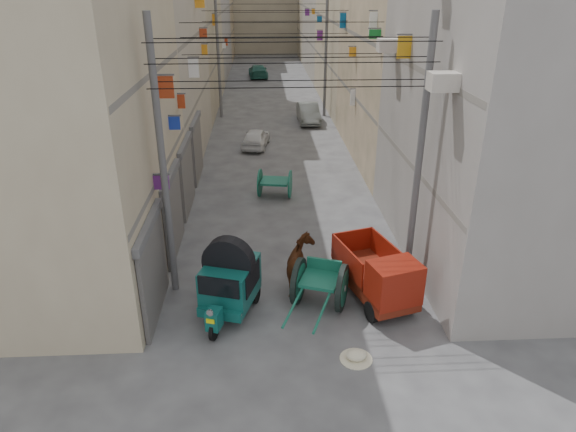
{
  "coord_description": "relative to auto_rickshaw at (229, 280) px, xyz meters",
  "views": [
    {
      "loc": [
        -0.86,
        -7.64,
        8.66
      ],
      "look_at": [
        -0.1,
        6.5,
        2.15
      ],
      "focal_mm": 32.0,
      "sensor_mm": 36.0,
      "label": 1
    }
  ],
  "objects": [
    {
      "name": "distant_car_green",
      "position": [
        0.81,
        39.13,
        -0.44
      ],
      "size": [
        1.99,
        4.35,
        1.23
      ],
      "primitive_type": "imported",
      "rotation": [
        0.0,
        0.0,
        3.21
      ],
      "color": "#216255",
      "rests_on": "ground"
    },
    {
      "name": "horse",
      "position": [
        2.09,
        1.08,
        -0.27
      ],
      "size": [
        1.02,
        1.93,
        1.57
      ],
      "primitive_type": "imported",
      "rotation": [
        0.0,
        0.0,
        3.04
      ],
      "color": "maroon",
      "rests_on": "ground"
    },
    {
      "name": "distant_car_grey",
      "position": [
        4.15,
        21.5,
        -0.43
      ],
      "size": [
        1.39,
        3.81,
        1.25
      ],
      "primitive_type": "imported",
      "rotation": [
        0.0,
        0.0,
        0.02
      ],
      "color": "#5C615F",
      "rests_on": "ground"
    },
    {
      "name": "feed_sack",
      "position": [
        3.24,
        -2.24,
        -0.92
      ],
      "size": [
        0.51,
        0.41,
        0.26
      ],
      "primitive_type": "ellipsoid",
      "color": "beige",
      "rests_on": "ground"
    },
    {
      "name": "building_row_left",
      "position": [
        -6.16,
        29.42,
        5.41
      ],
      "size": [
        8.0,
        62.0,
        14.0
      ],
      "color": "#B8AA8B",
      "rests_on": "ground"
    },
    {
      "name": "signboards",
      "position": [
        1.83,
        16.95,
        2.38
      ],
      "size": [
        8.22,
        40.52,
        5.67
      ],
      "color": "#0D5A97",
      "rests_on": "ground"
    },
    {
      "name": "second_cart",
      "position": [
        1.53,
        8.55,
        -0.39
      ],
      "size": [
        1.58,
        1.45,
        1.23
      ],
      "rotation": [
        0.0,
        0.0,
        -0.17
      ],
      "color": "#145945",
      "rests_on": "ground"
    },
    {
      "name": "tonga_cart",
      "position": [
        2.57,
        0.18,
        -0.33
      ],
      "size": [
        2.12,
        3.28,
        1.39
      ],
      "rotation": [
        0.0,
        0.0,
        -0.35
      ],
      "color": "black",
      "rests_on": "ground"
    },
    {
      "name": "auto_rickshaw",
      "position": [
        0.0,
        0.0,
        0.0
      ],
      "size": [
        1.92,
        2.63,
        1.79
      ],
      "rotation": [
        0.0,
        0.0,
        -0.3
      ],
      "color": "black",
      "rests_on": "ground"
    },
    {
      "name": "shutters_left",
      "position": [
        -2.08,
        5.67,
        0.44
      ],
      "size": [
        0.18,
        14.4,
        2.88
      ],
      "color": "#45454A",
      "rests_on": "ground"
    },
    {
      "name": "overhead_cables",
      "position": [
        1.84,
        9.69,
        5.71
      ],
      "size": [
        7.4,
        22.52,
        1.12
      ],
      "color": "black",
      "rests_on": "ground"
    },
    {
      "name": "ac_units",
      "position": [
        5.49,
        2.96,
        6.38
      ],
      "size": [
        0.7,
        6.55,
        3.35
      ],
      "color": "beige",
      "rests_on": "ground"
    },
    {
      "name": "utility_poles",
      "position": [
        1.84,
        12.29,
        2.95
      ],
      "size": [
        7.4,
        22.2,
        8.0
      ],
      "color": "#565658",
      "rests_on": "ground"
    },
    {
      "name": "mini_truck",
      "position": [
        4.31,
        0.12,
        -0.22
      ],
      "size": [
        2.21,
        3.35,
        1.74
      ],
      "rotation": [
        0.0,
        0.0,
        0.29
      ],
      "color": "black",
      "rests_on": "ground"
    },
    {
      "name": "building_row_right",
      "position": [
        9.83,
        29.42,
        5.41
      ],
      "size": [
        8.0,
        62.0,
        14.0
      ],
      "color": "gray",
      "rests_on": "ground"
    },
    {
      "name": "distant_car_white",
      "position": [
        0.67,
        16.04,
        -0.51
      ],
      "size": [
        1.77,
        3.33,
        1.08
      ],
      "primitive_type": "imported",
      "rotation": [
        0.0,
        0.0,
        2.98
      ],
      "color": "white",
      "rests_on": "ground"
    }
  ]
}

